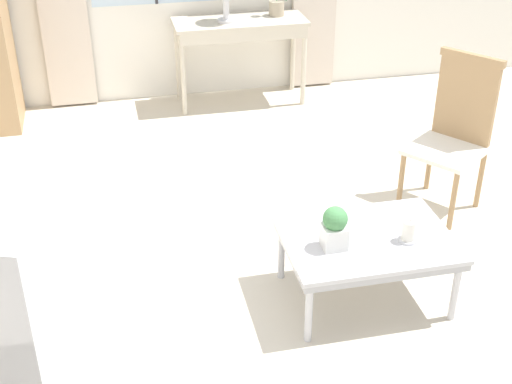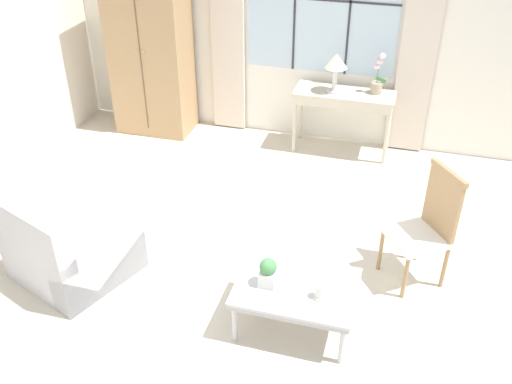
% 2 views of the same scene
% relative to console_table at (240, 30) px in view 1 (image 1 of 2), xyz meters
% --- Properties ---
extents(ground_plane, '(14.00, 14.00, 0.00)m').
position_rel_console_table_xyz_m(ground_plane, '(-0.37, -2.72, -0.66)').
color(ground_plane, beige).
extents(console_table, '(1.14, 0.45, 0.75)m').
position_rel_console_table_xyz_m(console_table, '(0.00, 0.00, 0.00)').
color(console_table, beige).
rests_on(console_table, ground_plane).
extents(side_chair_wooden, '(0.61, 0.61, 1.03)m').
position_rel_console_table_xyz_m(side_chair_wooden, '(1.01, -2.07, -0.09)').
color(side_chair_wooden, white).
rests_on(side_chair_wooden, ground_plane).
extents(coffee_table, '(0.90, 0.66, 0.40)m').
position_rel_console_table_xyz_m(coffee_table, '(0.10, -2.94, -0.30)').
color(coffee_table, '#BCBCC1').
rests_on(coffee_table, ground_plane).
extents(potted_plant_small, '(0.13, 0.13, 0.24)m').
position_rel_console_table_xyz_m(potted_plant_small, '(-0.11, -2.98, -0.13)').
color(potted_plant_small, white).
rests_on(potted_plant_small, coffee_table).
extents(pillar_candle, '(0.10, 0.10, 0.13)m').
position_rel_console_table_xyz_m(pillar_candle, '(0.29, -3.02, -0.20)').
color(pillar_candle, silver).
rests_on(pillar_candle, coffee_table).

